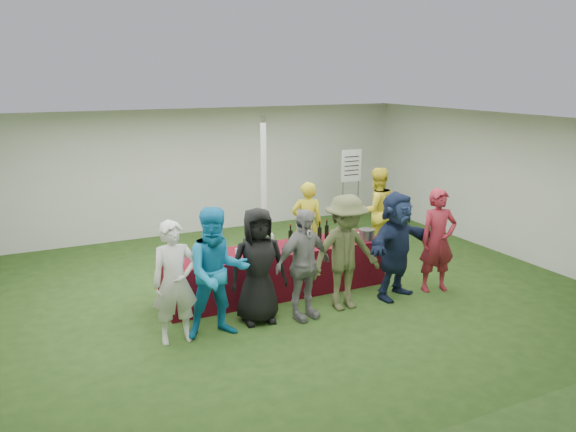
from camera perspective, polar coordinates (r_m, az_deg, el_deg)
name	(u,v)px	position (r m, az deg, el deg)	size (l,w,h in m)	color
ground	(266,293)	(9.05, -2.27, -7.86)	(60.00, 60.00, 0.00)	#284719
tent	(264,194)	(9.90, -2.47, 2.26)	(10.00, 10.00, 10.00)	white
serving_table	(277,271)	(8.92, -1.16, -5.59)	(3.60, 0.80, 0.75)	#5C0F20
wine_bottles	(309,234)	(9.15, 2.10, -1.83)	(0.74, 0.13, 0.32)	black
wine_glasses	(257,250)	(8.37, -3.16, -3.43)	(2.68, 0.14, 0.16)	silver
water_bottle	(272,241)	(8.82, -1.64, -2.55)	(0.07, 0.07, 0.23)	silver
bar_towel	(357,235)	(9.54, 7.03, -1.91)	(0.25, 0.18, 0.03)	white
dump_bucket	(367,234)	(9.31, 7.99, -1.87)	(0.26, 0.26, 0.18)	slate
wine_list_sign	(351,172)	(12.43, 6.43, 4.49)	(0.50, 0.03, 1.80)	slate
staff_pourer	(307,224)	(10.09, 1.94, -0.84)	(0.57, 0.37, 1.55)	gold
staff_back	(376,211)	(10.94, 8.96, 0.53)	(0.82, 0.64, 1.68)	yellow
customer_0	(175,282)	(7.37, -11.42, -6.64)	(0.59, 0.39, 1.62)	silver
customer_1	(217,273)	(7.41, -7.18, -5.75)	(0.86, 0.67, 1.76)	#1481BC
customer_2	(258,266)	(7.81, -3.06, -5.06)	(0.80, 0.52, 1.64)	black
customer_3	(303,265)	(7.91, 1.55, -4.97)	(0.94, 0.39, 1.60)	gray
customer_4	(346,253)	(8.26, 5.89, -3.73)	(1.12, 0.64, 1.73)	#505731
customer_5	(396,245)	(8.81, 10.94, -2.93)	(1.56, 0.50, 1.68)	#172342
customer_6	(438,241)	(9.22, 14.98, -2.42)	(0.61, 0.40, 1.67)	maroon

